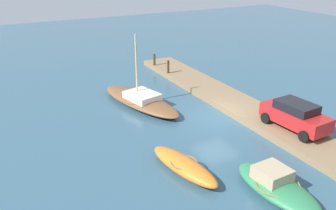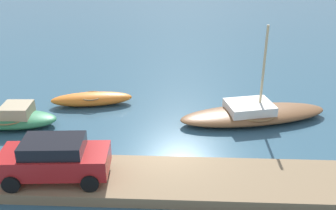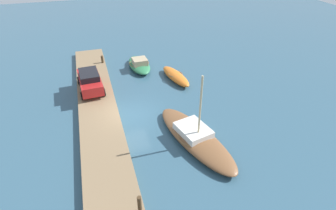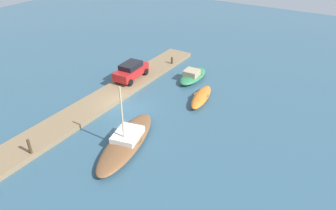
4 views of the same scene
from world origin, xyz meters
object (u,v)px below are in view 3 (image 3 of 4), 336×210
at_px(rowboat_orange, 176,76).
at_px(mooring_post_west, 102,59).
at_px(mooring_post_mid_west, 140,205).
at_px(parked_car, 90,81).
at_px(motorboat_green, 139,64).
at_px(sailboat_brown, 195,136).

distance_m(rowboat_orange, mooring_post_west, 7.76).
height_order(mooring_post_mid_west, parked_car, parked_car).
relative_size(rowboat_orange, parked_car, 1.13).
height_order(mooring_post_west, mooring_post_mid_west, mooring_post_mid_west).
relative_size(motorboat_green, parked_car, 1.12).
bearing_deg(parked_car, rowboat_orange, 89.29).
relative_size(rowboat_orange, sailboat_brown, 0.58).
bearing_deg(mooring_post_mid_west, parked_car, -173.53).
relative_size(sailboat_brown, mooring_post_west, 11.22).
height_order(motorboat_green, mooring_post_west, motorboat_green).
bearing_deg(mooring_post_mid_west, motorboat_green, 168.30).
height_order(sailboat_brown, mooring_post_west, sailboat_brown).
height_order(rowboat_orange, sailboat_brown, sailboat_brown).
xyz_separation_m(mooring_post_mid_west, parked_car, (-12.63, -1.43, 0.29)).
height_order(sailboat_brown, parked_car, sailboat_brown).
height_order(sailboat_brown, motorboat_green, sailboat_brown).
relative_size(motorboat_green, mooring_post_west, 6.39).
relative_size(sailboat_brown, mooring_post_mid_west, 7.26).
bearing_deg(mooring_post_west, motorboat_green, 65.82).
relative_size(mooring_post_mid_west, parked_car, 0.27).
height_order(rowboat_orange, parked_car, parked_car).
relative_size(mooring_post_west, parked_car, 0.18).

